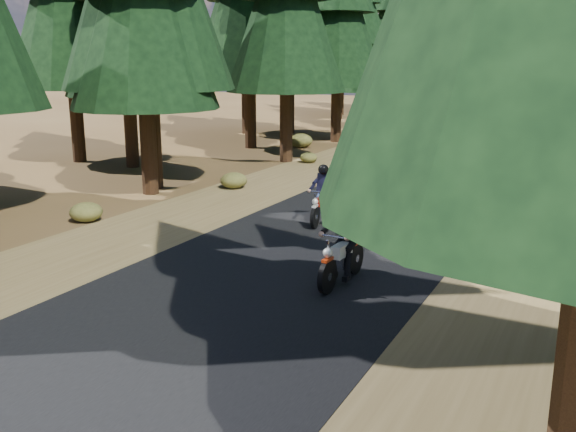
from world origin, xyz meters
name	(u,v)px	position (x,y,z in m)	size (l,w,h in m)	color
ground	(251,291)	(0.00, 0.00, 0.00)	(120.00, 120.00, 0.00)	#483319
road	(350,228)	(0.00, 5.00, 0.01)	(6.00, 100.00, 0.01)	black
shoulder_l	(199,210)	(-4.60, 5.00, 0.00)	(3.20, 100.00, 0.01)	brown
shoulder_r	(545,253)	(4.60, 5.00, 0.00)	(3.20, 100.00, 0.01)	brown
understory_shrubs	(417,197)	(0.81, 8.15, 0.28)	(16.51, 28.29, 0.68)	#474C1E
rider_lead	(342,255)	(1.34, 1.12, 0.58)	(0.66, 1.96, 1.73)	silver
rider_follow	(321,204)	(-0.87, 5.14, 0.51)	(0.73, 1.76, 1.52)	maroon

